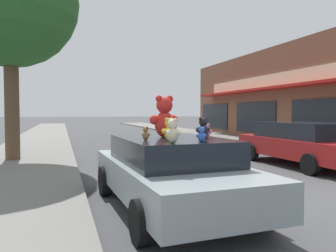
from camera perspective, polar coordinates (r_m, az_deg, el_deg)
ground_plane at (r=7.26m, az=21.83°, el=-11.61°), size 260.00×260.00×0.00m
plush_art_car at (r=5.91m, az=0.46°, el=-7.74°), size 2.23×4.50×1.28m
teddy_bear_giant at (r=5.94m, az=-0.64°, el=1.56°), size 0.57×0.36×0.76m
teddy_bear_yellow at (r=5.21m, az=0.22°, el=-0.63°), size 0.28×0.19×0.37m
teddy_bear_brown at (r=5.30m, az=-3.92°, el=-1.32°), size 0.15×0.16×0.23m
teddy_bear_cream at (r=4.80m, az=0.84°, el=-0.88°), size 0.23×0.27×0.37m
teddy_bear_green at (r=6.69m, az=0.53°, el=-0.17°), size 0.24×0.17×0.32m
teddy_bear_pink at (r=5.80m, az=6.72°, el=-0.85°), size 0.19×0.16×0.26m
teddy_bear_white at (r=6.31m, az=-0.75°, el=-0.25°), size 0.26×0.18×0.34m
teddy_bear_black at (r=5.64m, az=6.13°, el=-0.41°), size 0.28×0.18×0.37m
teddy_bear_blue at (r=4.99m, az=5.85°, el=-1.49°), size 0.17×0.11×0.24m
parked_car_far_center at (r=11.51m, az=22.28°, el=-2.63°), size 2.08×4.69×1.41m
street_tree at (r=12.95m, az=-25.83°, el=19.09°), size 4.54×4.54×7.69m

